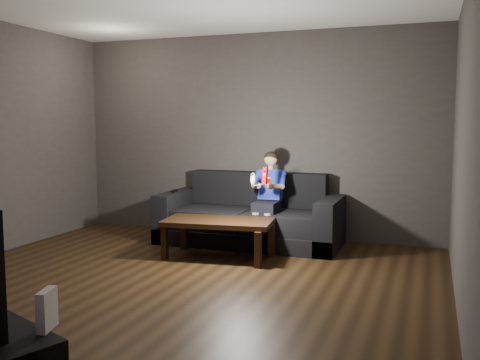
% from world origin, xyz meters
% --- Properties ---
extents(floor, '(5.00, 5.00, 0.00)m').
position_xyz_m(floor, '(0.00, 0.00, 0.00)').
color(floor, black).
rests_on(floor, ground).
extents(back_wall, '(5.00, 0.04, 2.70)m').
position_xyz_m(back_wall, '(0.00, 2.50, 1.35)').
color(back_wall, '#383430').
rests_on(back_wall, ground).
extents(right_wall, '(0.04, 5.00, 2.70)m').
position_xyz_m(right_wall, '(2.50, 0.00, 1.35)').
color(right_wall, '#383430').
rests_on(right_wall, ground).
extents(sofa, '(2.27, 0.98, 0.88)m').
position_xyz_m(sofa, '(0.13, 1.99, 0.29)').
color(sofa, black).
rests_on(sofa, floor).
extents(child, '(0.42, 0.52, 1.03)m').
position_xyz_m(child, '(0.39, 1.92, 0.71)').
color(child, black).
rests_on(child, sofa).
extents(wii_remote_red, '(0.06, 0.08, 0.20)m').
position_xyz_m(wii_remote_red, '(0.47, 1.52, 0.91)').
color(wii_remote_red, red).
rests_on(wii_remote_red, child).
extents(nunchuk_white, '(0.07, 0.10, 0.15)m').
position_xyz_m(nunchuk_white, '(0.32, 1.53, 0.87)').
color(nunchuk_white, silver).
rests_on(nunchuk_white, child).
extents(wii_remote_black, '(0.07, 0.17, 0.03)m').
position_xyz_m(wii_remote_black, '(-0.89, 1.91, 0.63)').
color(wii_remote_black, black).
rests_on(wii_remote_black, sofa).
extents(coffee_table, '(1.27, 0.74, 0.44)m').
position_xyz_m(coffee_table, '(0.04, 1.15, 0.38)').
color(coffee_table, black).
rests_on(coffee_table, floor).
extents(wii_console, '(0.09, 0.16, 0.20)m').
position_xyz_m(wii_console, '(0.52, -2.27, 0.61)').
color(wii_console, silver).
rests_on(wii_console, media_console).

